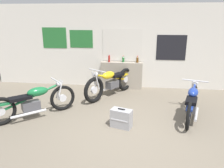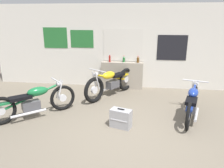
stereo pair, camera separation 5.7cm
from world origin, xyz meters
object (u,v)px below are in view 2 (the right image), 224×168
Objects in this scene: hard_case_silver at (121,118)px; motorcycle_green at (34,101)px; bottle_center at (138,60)px; motorcycle_blue at (192,102)px; motorcycle_yellow at (111,82)px; bottle_left_center at (124,59)px; bottle_leftmost at (110,58)px.

motorcycle_green is at bearing 173.37° from hard_case_silver.
motorcycle_blue is (1.36, -2.12, -0.60)m from bottle_center.
hard_case_silver is (2.16, -0.25, -0.21)m from motorcycle_green.
motorcycle_blue is 2.50m from motorcycle_yellow.
hard_case_silver is at bearing -86.54° from bottle_left_center.
motorcycle_yellow is (1.67, 1.74, 0.02)m from motorcycle_green.
motorcycle_yellow reaches higher than motorcycle_blue.
motorcycle_yellow is at bearing 46.21° from motorcycle_green.
bottle_center is at bearing 83.95° from hard_case_silver.
bottle_leftmost is 3.01m from hard_case_silver.
bottle_leftmost is 0.15× the size of motorcycle_blue.
motorcycle_blue is at bearing -57.33° from bottle_center.
hard_case_silver is (-1.66, -0.71, -0.19)m from motorcycle_blue.
motorcycle_green is at bearing -173.11° from motorcycle_blue.
motorcycle_yellow is at bearing 149.20° from motorcycle_blue.
bottle_left_center is 2.90m from motorcycle_blue.
bottle_leftmost is at bearing -173.44° from bottle_left_center.
hard_case_silver is (-0.30, -2.83, -0.80)m from bottle_center.
motorcycle_blue is at bearing -42.32° from bottle_leftmost.
motorcycle_blue is at bearing 23.22° from hard_case_silver.
motorcycle_blue is at bearing -30.80° from motorcycle_yellow.
bottle_leftmost is 3.19m from motorcycle_blue.
bottle_left_center is 3.34m from motorcycle_green.
bottle_left_center reaches higher than hard_case_silver.
motorcycle_yellow reaches higher than hard_case_silver.
bottle_left_center is 0.48m from bottle_center.
bottle_center is at bearing 122.67° from motorcycle_blue.
motorcycle_green is 0.87× the size of motorcycle_yellow.
motorcycle_green is 2.41m from motorcycle_yellow.
bottle_leftmost is at bearing 137.68° from motorcycle_blue.
hard_case_silver is (0.49, -1.99, -0.23)m from motorcycle_yellow.
motorcycle_yellow is (0.16, -0.82, -0.60)m from bottle_leftmost.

